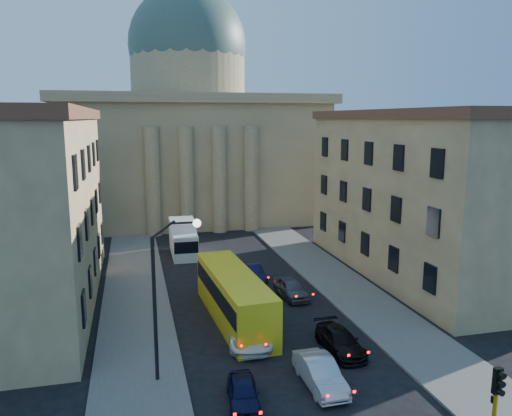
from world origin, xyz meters
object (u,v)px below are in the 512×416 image
at_px(street_lamp, 164,287).
at_px(city_bus, 234,295).
at_px(car_left_near, 243,392).
at_px(traffic_light, 495,408).
at_px(box_truck, 183,239).
at_px(car_right_near, 320,373).

height_order(street_lamp, city_bus, street_lamp).
bearing_deg(street_lamp, car_left_near, -42.96).
xyz_separation_m(traffic_light, box_truck, (-8.80, 35.09, -0.93)).
height_order(traffic_light, box_truck, traffic_light).
xyz_separation_m(street_lamp, car_right_near, (7.77, -2.56, -4.54)).
relative_size(street_lamp, box_truck, 1.38).
distance_m(traffic_light, car_right_near, 8.89).
relative_size(car_right_near, box_truck, 0.71).
distance_m(car_left_near, city_bus, 10.64).
relative_size(car_left_near, city_bus, 0.31).
xyz_separation_m(city_bus, box_truck, (-1.66, 17.88, -0.17)).
bearing_deg(car_left_near, street_lamp, 144.11).
bearing_deg(car_right_near, traffic_light, -59.90).
xyz_separation_m(car_left_near, box_truck, (0.00, 28.32, 1.02)).
bearing_deg(traffic_light, city_bus, 112.54).
xyz_separation_m(car_left_near, car_right_near, (4.30, 0.67, 0.11)).
distance_m(traffic_light, street_lamp, 16.06).
bearing_deg(street_lamp, traffic_light, -39.18).
height_order(car_left_near, box_truck, box_truck).
relative_size(traffic_light, box_truck, 0.67).
height_order(city_bus, box_truck, box_truck).
distance_m(car_right_near, box_truck, 28.00).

